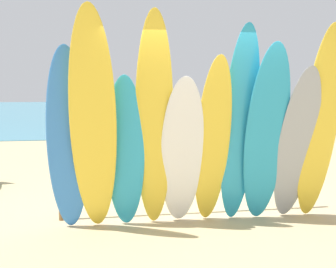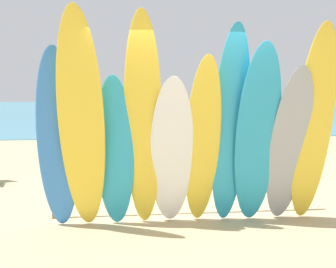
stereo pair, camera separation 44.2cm
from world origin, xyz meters
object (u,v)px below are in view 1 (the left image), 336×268
surfboard_teal_6 (240,126)px  surfboard_teal_7 (266,135)px  surfboard_teal_2 (125,152)px  surfboard_rack (190,175)px  surfboard_yellow_9 (320,125)px  surfboard_yellow_5 (213,142)px  surfboard_yellow_3 (154,123)px  surfboard_grey_8 (297,145)px  beachgoer_photographing (117,120)px  surfboard_white_4 (182,152)px  surfboard_blue_0 (68,140)px  distant_boat (223,115)px  surfboard_yellow_1 (93,124)px  beachgoer_by_water (77,120)px

surfboard_teal_6 → surfboard_teal_7: (0.34, -0.07, -0.12)m
surfboard_teal_2 → surfboard_teal_6: bearing=3.1°
surfboard_rack → surfboard_yellow_9: (1.64, -0.61, 0.76)m
surfboard_yellow_9 → surfboard_teal_2: bearing=178.1°
surfboard_yellow_5 → surfboard_yellow_9: 1.48m
surfboard_teal_2 → surfboard_yellow_3: 0.54m
surfboard_teal_6 → surfboard_grey_8: surfboard_teal_6 is taller
surfboard_teal_6 → beachgoer_photographing: (-1.28, 6.65, -0.39)m
surfboard_rack → surfboard_white_4: bearing=-112.9°
surfboard_blue_0 → beachgoer_photographing: surfboard_blue_0 is taller
surfboard_yellow_3 → surfboard_yellow_9: (2.24, -0.03, -0.06)m
surfboard_teal_6 → surfboard_grey_8: size_ratio=1.23×
beachgoer_photographing → surfboard_blue_0: bearing=30.9°
distant_boat → surfboard_teal_6: bearing=-106.1°
surfboard_rack → surfboard_yellow_3: bearing=-135.9°
surfboard_teal_2 → surfboard_yellow_5: (1.13, -0.07, 0.12)m
surfboard_yellow_1 → surfboard_teal_7: size_ratio=1.16×
surfboard_yellow_5 → distant_boat: size_ratio=0.65×
surfboard_blue_0 → surfboard_yellow_5: 1.85m
surfboard_yellow_9 → surfboard_yellow_1: bearing=-177.7°
beachgoer_photographing → surfboard_teal_6: bearing=49.9°
surfboard_yellow_1 → surfboard_yellow_5: bearing=10.1°
surfboard_teal_2 → surfboard_teal_6: size_ratio=0.75×
surfboard_blue_0 → distant_boat: surfboard_blue_0 is taller
surfboard_teal_6 → surfboard_grey_8: 0.84m
surfboard_yellow_9 → beachgoer_photographing: bearing=110.4°
surfboard_yellow_5 → surfboard_teal_7: surfboard_teal_7 is taller
surfboard_yellow_3 → surfboard_yellow_5: surfboard_yellow_3 is taller
surfboard_yellow_9 → distant_boat: size_ratio=0.76×
surfboard_teal_2 → beachgoer_by_water: surfboard_teal_2 is taller
surfboard_white_4 → surfboard_teal_6: size_ratio=0.76×
surfboard_teal_2 → surfboard_white_4: 0.73m
surfboard_white_4 → surfboard_yellow_5: bearing=-1.6°
surfboard_rack → surfboard_white_4: surfboard_white_4 is taller
surfboard_teal_6 → surfboard_teal_2: bearing=175.1°
surfboard_blue_0 → surfboard_rack: bearing=18.1°
surfboard_rack → surfboard_yellow_1: bearing=-153.4°
surfboard_yellow_5 → surfboard_teal_7: 0.72m
surfboard_blue_0 → distant_boat: bearing=69.6°
surfboard_rack → surfboard_teal_2: (-0.95, -0.48, 0.43)m
surfboard_teal_2 → surfboard_rack: bearing=32.0°
surfboard_yellow_1 → surfboard_white_4: (1.13, 0.15, -0.40)m
beachgoer_photographing → beachgoer_by_water: size_ratio=1.04×
surfboard_teal_7 → beachgoer_by_water: (-2.76, 7.23, -0.31)m
surfboard_white_4 → surfboard_yellow_9: bearing=-0.7°
surfboard_yellow_3 → surfboard_grey_8: bearing=5.9°
beachgoer_by_water → surfboard_yellow_1: bearing=90.4°
surfboard_yellow_5 → beachgoer_photographing: size_ratio=1.44×
surfboard_teal_6 → surfboard_yellow_1: bearing=-178.4°
beachgoer_photographing → surfboard_rack: bearing=45.8°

